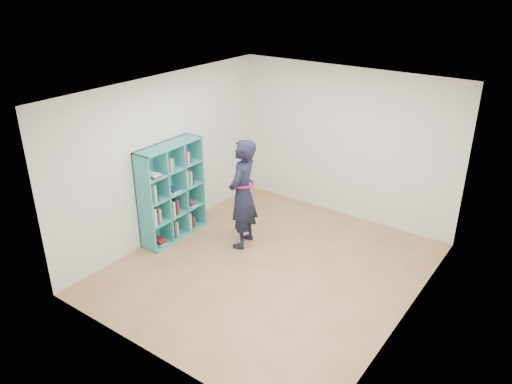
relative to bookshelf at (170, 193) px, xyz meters
The scene contains 9 objects.
floor 2.00m from the bookshelf, ahead, with size 4.50×4.50×0.00m, color #916542.
ceiling 2.60m from the bookshelf, ahead, with size 4.50×4.50×0.00m, color white.
wall_left 0.57m from the bookshelf, 144.57° to the left, with size 0.02×4.50×2.60m, color silver.
wall_right 3.88m from the bookshelf, ahead, with size 0.02×4.50×2.60m, color silver.
wall_back 3.04m from the bookshelf, 52.03° to the left, with size 4.00×0.02×2.60m, color silver.
wall_front 2.87m from the bookshelf, 49.24° to the right, with size 4.00×0.02×2.60m, color silver.
bookshelf is the anchor object (origin of this frame).
person 1.20m from the bookshelf, 22.06° to the left, with size 0.57×0.72×1.75m.
smartphone 1.10m from the bookshelf, 26.84° to the left, with size 0.04×0.10×0.14m.
Camera 1 is at (3.45, -5.17, 4.06)m, focal length 35.00 mm.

